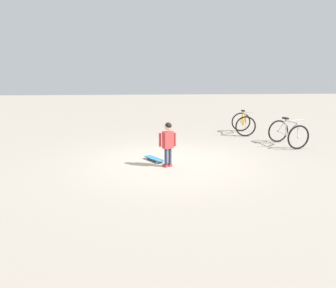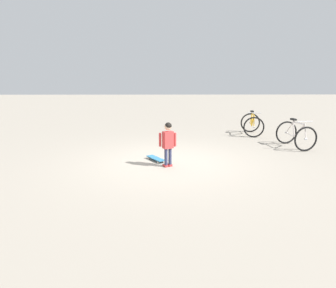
{
  "view_description": "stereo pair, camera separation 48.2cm",
  "coord_description": "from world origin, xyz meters",
  "px_view_note": "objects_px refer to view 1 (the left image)",
  "views": [
    {
      "loc": [
        -0.64,
        -7.69,
        2.18
      ],
      "look_at": [
        -0.08,
        -0.4,
        0.55
      ],
      "focal_mm": 34.32,
      "sensor_mm": 36.0,
      "label": 1
    },
    {
      "loc": [
        -0.16,
        -7.71,
        2.18
      ],
      "look_at": [
        -0.08,
        -0.4,
        0.55
      ],
      "focal_mm": 34.32,
      "sensor_mm": 36.0,
      "label": 2
    }
  ],
  "objects_px": {
    "child_person": "(168,140)",
    "bicycle_mid": "(288,133)",
    "bicycle_near": "(243,123)",
    "skateboard": "(154,159)"
  },
  "relations": [
    {
      "from": "child_person",
      "to": "bicycle_near",
      "type": "relative_size",
      "value": 0.92
    },
    {
      "from": "bicycle_near",
      "to": "bicycle_mid",
      "type": "bearing_deg",
      "value": -69.23
    },
    {
      "from": "child_person",
      "to": "bicycle_mid",
      "type": "xyz_separation_m",
      "value": [
        3.81,
        1.98,
        -0.28
      ]
    },
    {
      "from": "child_person",
      "to": "bicycle_mid",
      "type": "bearing_deg",
      "value": 27.47
    },
    {
      "from": "bicycle_near",
      "to": "bicycle_mid",
      "type": "relative_size",
      "value": 0.99
    },
    {
      "from": "bicycle_near",
      "to": "bicycle_mid",
      "type": "xyz_separation_m",
      "value": [
        0.76,
        -2.0,
        0.0
      ]
    },
    {
      "from": "child_person",
      "to": "skateboard",
      "type": "distance_m",
      "value": 0.85
    },
    {
      "from": "bicycle_mid",
      "to": "skateboard",
      "type": "bearing_deg",
      "value": -160.57
    },
    {
      "from": "bicycle_near",
      "to": "child_person",
      "type": "bearing_deg",
      "value": -127.41
    },
    {
      "from": "skateboard",
      "to": "bicycle_near",
      "type": "bearing_deg",
      "value": 45.87
    }
  ]
}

